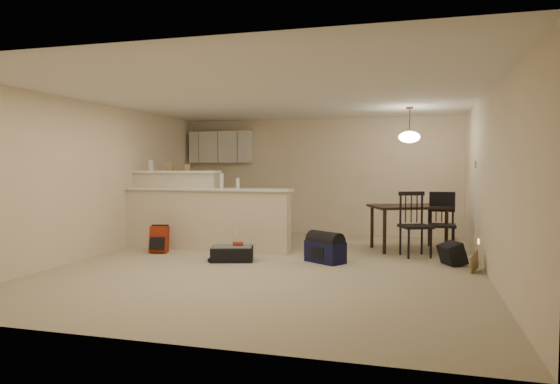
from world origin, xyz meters
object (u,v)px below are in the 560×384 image
(red_backpack, at_px, (159,240))
(navy_duffel, at_px, (325,252))
(dining_chair_near, at_px, (416,224))
(pendant_lamp, at_px, (409,136))
(suitcase, at_px, (232,254))
(dining_table, at_px, (408,211))
(black_daypack, at_px, (452,254))
(dining_chair_far, at_px, (442,224))

(red_backpack, distance_m, navy_duffel, 2.89)
(dining_chair_near, bearing_deg, navy_duffel, -170.43)
(pendant_lamp, bearing_deg, suitcase, -146.17)
(dining_table, bearing_deg, dining_chair_near, -101.46)
(black_daypack, bearing_deg, red_backpack, 66.66)
(dining_chair_near, bearing_deg, red_backpack, 166.89)
(dining_table, bearing_deg, suitcase, -169.00)
(dining_table, height_order, dining_chair_far, dining_chair_far)
(pendant_lamp, bearing_deg, dining_chair_far, -20.06)
(pendant_lamp, distance_m, red_backpack, 4.67)
(dining_chair_far, distance_m, red_backpack, 4.80)
(pendant_lamp, bearing_deg, black_daypack, -61.16)
(dining_table, bearing_deg, black_daypack, -83.99)
(dining_chair_near, relative_size, suitcase, 1.64)
(red_backpack, xyz_separation_m, black_daypack, (4.75, 0.19, -0.06))
(pendant_lamp, relative_size, red_backpack, 1.39)
(navy_duffel, bearing_deg, dining_table, 83.67)
(dining_table, distance_m, navy_duffel, 1.99)
(dining_table, height_order, dining_chair_near, dining_chair_near)
(pendant_lamp, distance_m, navy_duffel, 2.65)
(red_backpack, relative_size, navy_duffel, 0.75)
(dining_table, height_order, suitcase, dining_table)
(pendant_lamp, height_order, red_backpack, pendant_lamp)
(dining_chair_far, bearing_deg, black_daypack, -83.08)
(dining_chair_far, distance_m, suitcase, 3.56)
(pendant_lamp, distance_m, suitcase, 3.67)
(dining_chair_far, bearing_deg, pendant_lamp, 160.98)
(red_backpack, distance_m, black_daypack, 4.75)
(dining_chair_far, bearing_deg, dining_table, 160.98)
(black_daypack, bearing_deg, pendant_lamp, 3.25)
(dining_chair_near, xyz_separation_m, navy_duffel, (-1.33, -0.86, -0.36))
(navy_duffel, bearing_deg, pendant_lamp, 83.67)
(dining_chair_near, height_order, red_backpack, dining_chair_near)
(navy_duffel, bearing_deg, dining_chair_far, 68.79)
(suitcase, bearing_deg, dining_chair_far, 9.71)
(suitcase, bearing_deg, black_daypack, -6.63)
(dining_chair_far, xyz_separation_m, suitcase, (-3.18, -1.55, -0.40))
(dining_chair_near, relative_size, black_daypack, 2.90)
(pendant_lamp, xyz_separation_m, dining_chair_near, (0.13, -0.63, -1.46))
(pendant_lamp, relative_size, dining_chair_near, 0.59)
(suitcase, relative_size, navy_duffel, 1.08)
(suitcase, bearing_deg, dining_table, 17.48)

